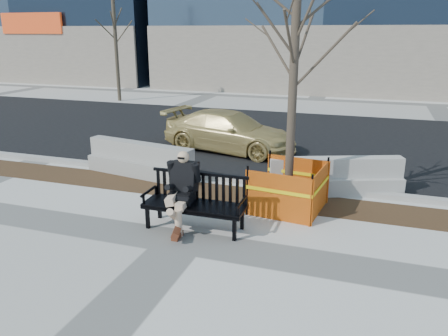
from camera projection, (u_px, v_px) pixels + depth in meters
The scene contains 11 objects.
ground at pixel (182, 241), 8.20m from camera, with size 120.00×120.00×0.00m, color beige.
mulch_strip at pixel (226, 194), 10.56m from camera, with size 40.00×1.20×0.02m, color #47301C.
asphalt_street at pixel (280, 137), 16.17m from camera, with size 60.00×10.40×0.01m, color black.
curb at pixel (238, 180), 11.40m from camera, with size 60.00×0.25×0.12m, color #9E9B93.
bench at pixel (195, 228), 8.74m from camera, with size 2.04×0.73×1.09m, color black, non-canonical shape.
seated_man at pixel (183, 225), 8.87m from camera, with size 0.64×1.07×1.50m, color black, non-canonical shape.
tree_fence at pixel (287, 209), 9.70m from camera, with size 2.16×2.16×5.40m, color orange, non-canonical shape.
sedan at pixel (229, 150), 14.41m from camera, with size 1.77×4.36×1.27m, color tan.
jersey_barrier_left at pixel (142, 175), 11.93m from camera, with size 3.19×0.64×0.91m, color gray, non-canonical shape.
jersey_barrier_right at pixel (334, 193), 10.62m from camera, with size 3.13×0.63×0.90m, color #A8A59D, non-canonical shape.
far_tree_left at pixel (120, 101), 24.65m from camera, with size 2.18×2.18×5.89m, color #4D4231, non-canonical shape.
Camera 1 is at (3.11, -6.80, 3.73)m, focal length 35.67 mm.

